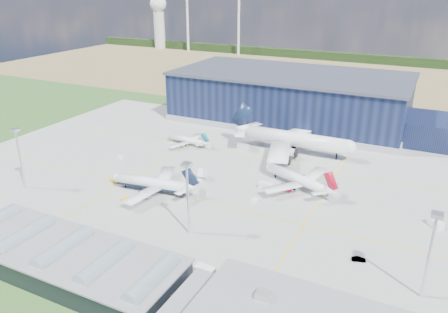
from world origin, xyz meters
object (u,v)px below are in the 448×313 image
Objects in this scene: airliner_red at (297,174)px; car_b at (359,259)px; light_mast_east at (432,242)px; light_mast_center at (187,187)px; light_mast_west at (18,149)px; airstair at (203,175)px; gse_cart_b at (120,157)px; gse_tug_a at (115,180)px; gse_van_b at (436,224)px; gse_van_a at (266,186)px; airliner_regional at (186,137)px; hangar at (295,100)px; gse_van_c at (205,271)px; gse_cart_a at (254,201)px; airliner_navy at (151,178)px; gse_tug_b at (126,199)px; airliner_widebody at (296,132)px; car_a at (279,303)px.

airliner_red is 8.91× the size of car_b.
light_mast_center is at bearing 180.00° from light_mast_east.
car_b is at bearing 3.86° from light_mast_west.
airstair reaches higher than car_b.
light_mast_west is 8.64× the size of gse_cart_b.
gse_tug_a is (-63.33, -25.91, -4.77)m from airliner_red.
airstair reaches higher than gse_van_b.
gse_cart_b is at bearing 89.16° from gse_van_a.
airliner_red is 63.24m from airliner_regional.
gse_van_a is at bearing 75.74° from light_mast_center.
airliner_regional is at bearing 126.85° from gse_van_b.
hangar is 39.53× the size of gse_tug_a.
gse_van_a is at bearing 158.68° from airliner_regional.
gse_van_c is at bearing -48.23° from light_mast_center.
gse_van_a is 49.72m from car_b.
light_mast_east is at bearing -126.27° from gse_van_a.
gse_cart_a is (17.29, -97.72, -11.03)m from hangar.
airliner_navy is at bearing 119.01° from gse_van_a.
light_mast_east is 4.53× the size of airstair.
airstair is at bearing 32.89° from light_mast_west.
airliner_regional is 56.86m from gse_van_a.
gse_tug_b is at bearing 72.84° from car_b.
car_b is at bearing -0.35° from gse_tug_b.
airliner_navy reaches higher than gse_cart_a.
airstair is (25.18, -30.19, -2.30)m from airliner_regional.
light_mast_east is at bearing 0.42° from gse_tug_a.
airliner_regional is 63.50m from gse_cart_a.
airliner_red is at bearing 71.29° from gse_cart_a.
airliner_regional is at bearing 40.02° from car_b.
airliner_regional is 4.75× the size of airstair.
airliner_red reaches higher than airstair.
hangar is at bearing 93.30° from light_mast_center.
light_mast_west reaches higher than airstair.
airliner_navy is 1.44× the size of airliner_regional.
hangar is at bearing 108.57° from airliner_widebody.
airliner_widebody is 11.21× the size of gse_van_a.
gse_van_b is (58.83, -41.86, -8.46)m from airliner_widebody.
gse_van_b is 34.07m from car_b.
gse_tug_b is (-49.76, -36.68, -4.85)m from airliner_red.
gse_cart_a is 0.54× the size of airstair.
light_mast_center is 49.94m from gse_tug_a.
gse_cart_b is (-13.50, 19.65, -0.19)m from gse_tug_a.
airstair is at bearing 112.81° from light_mast_center.
light_mast_east is 62.99m from gse_cart_a.
airliner_navy reaches higher than car_a.
light_mast_west is at bearing 66.35° from car_a.
gse_cart_a is (-9.44, -17.83, -4.95)m from airliner_red.
airliner_widebody is 22.20× the size of gse_cart_b.
light_mast_center is at bearing 170.85° from gse_van_b.
car_a is at bearing -74.00° from airliner_widebody.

